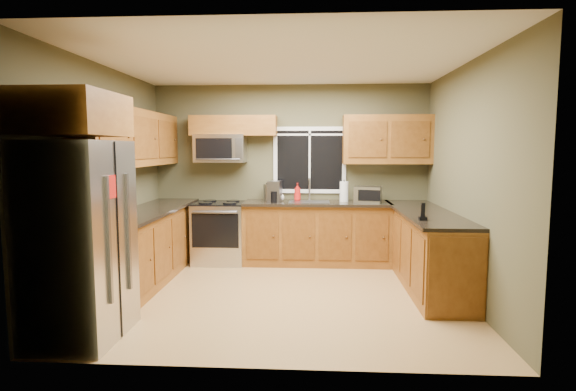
# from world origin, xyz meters

# --- Properties ---
(floor) EXTENTS (4.20, 4.20, 0.00)m
(floor) POSITION_xyz_m (0.00, 0.00, 0.00)
(floor) COLOR #AC824B
(floor) RESTS_ON ground
(ceiling) EXTENTS (4.20, 4.20, 0.00)m
(ceiling) POSITION_xyz_m (0.00, 0.00, 2.70)
(ceiling) COLOR white
(ceiling) RESTS_ON back_wall
(back_wall) EXTENTS (4.20, 0.00, 4.20)m
(back_wall) POSITION_xyz_m (0.00, 1.80, 1.35)
(back_wall) COLOR #4C492F
(back_wall) RESTS_ON ground
(front_wall) EXTENTS (4.20, 0.00, 4.20)m
(front_wall) POSITION_xyz_m (0.00, -1.80, 1.35)
(front_wall) COLOR #4C492F
(front_wall) RESTS_ON ground
(left_wall) EXTENTS (0.00, 3.60, 3.60)m
(left_wall) POSITION_xyz_m (-2.10, 0.00, 1.35)
(left_wall) COLOR #4C492F
(left_wall) RESTS_ON ground
(right_wall) EXTENTS (0.00, 3.60, 3.60)m
(right_wall) POSITION_xyz_m (2.10, 0.00, 1.35)
(right_wall) COLOR #4C492F
(right_wall) RESTS_ON ground
(window) EXTENTS (1.12, 0.03, 1.02)m
(window) POSITION_xyz_m (0.30, 1.78, 1.55)
(window) COLOR white
(window) RESTS_ON back_wall
(base_cabinets_left) EXTENTS (0.60, 2.65, 0.90)m
(base_cabinets_left) POSITION_xyz_m (-1.80, 0.48, 0.45)
(base_cabinets_left) COLOR brown
(base_cabinets_left) RESTS_ON ground
(countertop_left) EXTENTS (0.65, 2.65, 0.04)m
(countertop_left) POSITION_xyz_m (-1.78, 0.48, 0.92)
(countertop_left) COLOR black
(countertop_left) RESTS_ON base_cabinets_left
(base_cabinets_back) EXTENTS (2.17, 0.60, 0.90)m
(base_cabinets_back) POSITION_xyz_m (0.42, 1.50, 0.45)
(base_cabinets_back) COLOR brown
(base_cabinets_back) RESTS_ON ground
(countertop_back) EXTENTS (2.17, 0.65, 0.04)m
(countertop_back) POSITION_xyz_m (0.42, 1.48, 0.92)
(countertop_back) COLOR black
(countertop_back) RESTS_ON base_cabinets_back
(base_cabinets_peninsula) EXTENTS (0.60, 2.52, 0.90)m
(base_cabinets_peninsula) POSITION_xyz_m (1.80, 0.54, 0.45)
(base_cabinets_peninsula) COLOR brown
(base_cabinets_peninsula) RESTS_ON ground
(countertop_peninsula) EXTENTS (0.65, 2.50, 0.04)m
(countertop_peninsula) POSITION_xyz_m (1.78, 0.55, 0.92)
(countertop_peninsula) COLOR black
(countertop_peninsula) RESTS_ON base_cabinets_peninsula
(upper_cabinets_left) EXTENTS (0.33, 2.65, 0.72)m
(upper_cabinets_left) POSITION_xyz_m (-1.94, 0.48, 1.86)
(upper_cabinets_left) COLOR brown
(upper_cabinets_left) RESTS_ON left_wall
(upper_cabinets_back_left) EXTENTS (1.30, 0.33, 0.30)m
(upper_cabinets_back_left) POSITION_xyz_m (-0.85, 1.64, 2.07)
(upper_cabinets_back_left) COLOR brown
(upper_cabinets_back_left) RESTS_ON back_wall
(upper_cabinets_back_right) EXTENTS (1.30, 0.33, 0.72)m
(upper_cabinets_back_right) POSITION_xyz_m (1.45, 1.64, 1.86)
(upper_cabinets_back_right) COLOR brown
(upper_cabinets_back_right) RESTS_ON back_wall
(upper_cabinet_over_fridge) EXTENTS (0.72, 0.90, 0.38)m
(upper_cabinet_over_fridge) POSITION_xyz_m (-1.74, -1.30, 2.03)
(upper_cabinet_over_fridge) COLOR brown
(upper_cabinet_over_fridge) RESTS_ON left_wall
(refrigerator) EXTENTS (0.74, 0.90, 1.80)m
(refrigerator) POSITION_xyz_m (-1.74, -1.30, 0.90)
(refrigerator) COLOR #B7B7BC
(refrigerator) RESTS_ON ground
(range) EXTENTS (0.76, 0.69, 0.94)m
(range) POSITION_xyz_m (-1.05, 1.47, 0.47)
(range) COLOR #B7B7BC
(range) RESTS_ON ground
(microwave) EXTENTS (0.76, 0.41, 0.42)m
(microwave) POSITION_xyz_m (-1.05, 1.61, 1.73)
(microwave) COLOR #B7B7BC
(microwave) RESTS_ON back_wall
(sink) EXTENTS (0.60, 0.42, 0.36)m
(sink) POSITION_xyz_m (0.30, 1.49, 0.95)
(sink) COLOR slate
(sink) RESTS_ON countertop_back
(toaster_oven) EXTENTS (0.44, 0.38, 0.24)m
(toaster_oven) POSITION_xyz_m (1.16, 1.43, 1.06)
(toaster_oven) COLOR #B7B7BC
(toaster_oven) RESTS_ON countertop_back
(coffee_maker) EXTENTS (0.21, 0.27, 0.31)m
(coffee_maker) POSITION_xyz_m (-0.21, 1.43, 1.08)
(coffee_maker) COLOR slate
(coffee_maker) RESTS_ON countertop_back
(kettle) EXTENTS (0.21, 0.21, 0.30)m
(kettle) POSITION_xyz_m (-0.32, 1.65, 1.08)
(kettle) COLOR #B7B7BC
(kettle) RESTS_ON countertop_back
(paper_towel_roll) EXTENTS (0.15, 0.15, 0.33)m
(paper_towel_roll) POSITION_xyz_m (0.82, 1.55, 1.09)
(paper_towel_roll) COLOR white
(paper_towel_roll) RESTS_ON countertop_back
(soap_bottle_a) EXTENTS (0.11, 0.11, 0.27)m
(soap_bottle_a) POSITION_xyz_m (0.12, 1.60, 1.07)
(soap_bottle_a) COLOR red
(soap_bottle_a) RESTS_ON countertop_back
(soap_bottle_c) EXTENTS (0.13, 0.13, 0.16)m
(soap_bottle_c) POSITION_xyz_m (-0.14, 1.56, 1.02)
(soap_bottle_c) COLOR white
(soap_bottle_c) RESTS_ON countertop_back
(cordless_phone) EXTENTS (0.09, 0.09, 0.19)m
(cordless_phone) POSITION_xyz_m (1.57, -0.17, 1.00)
(cordless_phone) COLOR black
(cordless_phone) RESTS_ON countertop_peninsula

